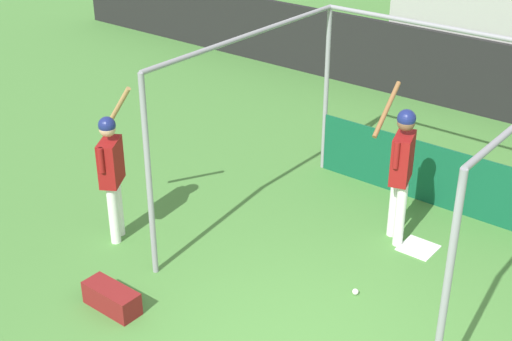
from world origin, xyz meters
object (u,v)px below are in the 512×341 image
object	(u,v)px
equipment_bag	(112,298)
baseball	(355,292)
player_waiting	(111,167)
player_batter	(401,163)

from	to	relation	value
equipment_bag	baseball	xyz separation A→B (m)	(2.02, 1.94, -0.10)
equipment_bag	baseball	distance (m)	2.80
player_waiting	baseball	world-z (taller)	player_waiting
player_waiting	baseball	distance (m)	3.38
equipment_bag	player_waiting	bearing A→B (deg)	135.92
equipment_bag	baseball	bearing A→B (deg)	43.87
player_waiting	equipment_bag	world-z (taller)	player_waiting
player_waiting	equipment_bag	size ratio (longest dim) A/B	2.90
baseball	player_batter	bearing A→B (deg)	99.99
player_batter	equipment_bag	world-z (taller)	player_batter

